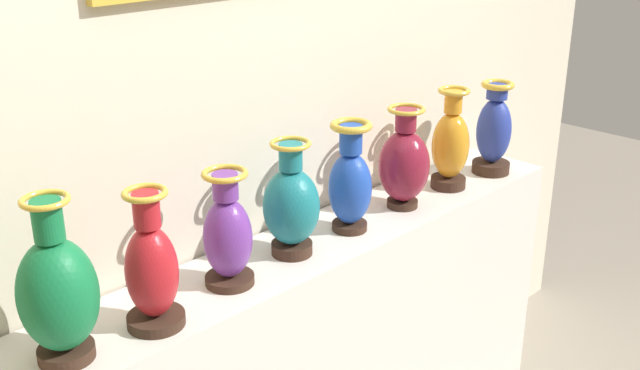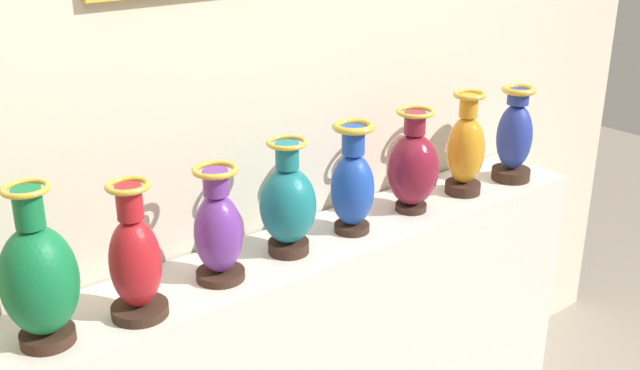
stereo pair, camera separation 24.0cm
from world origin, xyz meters
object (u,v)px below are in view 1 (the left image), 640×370
vase_emerald (58,293)px  vase_teal (291,206)px  vase_violet (228,235)px  vase_cobalt (494,131)px  vase_crimson (152,270)px  vase_amber (450,145)px  vase_sapphire (350,182)px  vase_burgundy (404,164)px

vase_emerald → vase_teal: 0.77m
vase_violet → vase_emerald: bearing=-178.8°
vase_teal → vase_cobalt: vase_cobalt is taller
vase_emerald → vase_crimson: size_ratio=1.12×
vase_emerald → vase_amber: (1.57, 0.01, -0.01)m
vase_amber → vase_violet: bearing=179.9°
vase_teal → vase_sapphire: vase_sapphire is taller
vase_violet → vase_teal: vase_teal is taller
vase_emerald → vase_burgundy: (1.31, 0.01, -0.02)m
vase_sapphire → vase_amber: vase_amber is taller
vase_emerald → vase_sapphire: (1.03, 0.02, -0.01)m
vase_cobalt → vase_burgundy: bearing=176.7°
vase_burgundy → vase_cobalt: size_ratio=0.99×
vase_sapphire → vase_cobalt: 0.80m
vase_violet → vase_sapphire: 0.51m
vase_violet → vase_amber: (1.06, -0.00, 0.02)m
vase_emerald → vase_burgundy: size_ratio=1.15×
vase_burgundy → vase_amber: bearing=-1.1°
vase_violet → vase_cobalt: size_ratio=0.94×
vase_sapphire → vase_burgundy: (0.28, -0.00, -0.01)m
vase_burgundy → vase_cobalt: (0.52, -0.03, 0.01)m
vase_cobalt → vase_amber: bearing=174.4°
vase_crimson → vase_cobalt: size_ratio=1.03×
vase_crimson → vase_burgundy: 1.07m
vase_teal → vase_sapphire: bearing=-1.5°
vase_sapphire → vase_burgundy: 0.28m
vase_crimson → vase_teal: (0.53, 0.05, 0.00)m
vase_teal → vase_cobalt: bearing=-2.1°
vase_crimson → vase_burgundy: vase_crimson is taller
vase_amber → vase_teal: bearing=179.1°
vase_crimson → vase_burgundy: (1.07, 0.04, 0.00)m
vase_sapphire → vase_amber: size_ratio=0.97×
vase_crimson → vase_amber: size_ratio=0.99×
vase_violet → vase_teal: (0.26, 0.01, 0.01)m
vase_crimson → vase_cobalt: vase_crimson is taller
vase_emerald → vase_violet: 0.52m
vase_violet → vase_teal: 0.26m
vase_emerald → vase_violet: bearing=1.2°
vase_emerald → vase_crimson: (0.24, -0.03, -0.02)m
vase_crimson → vase_sapphire: 0.79m
vase_teal → vase_burgundy: (0.53, -0.01, 0.00)m
vase_burgundy → vase_teal: bearing=179.1°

